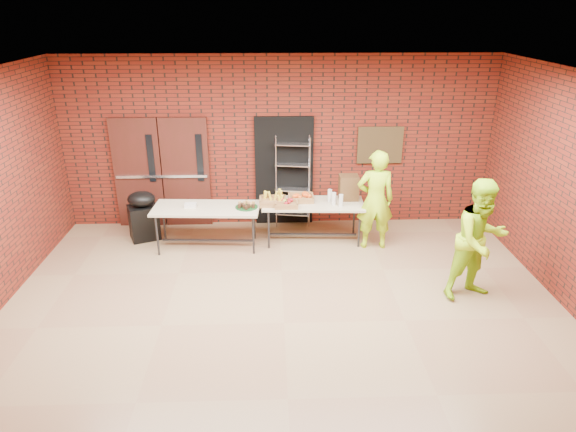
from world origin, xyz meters
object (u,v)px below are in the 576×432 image
Objects in this scene: wire_rack at (293,182)px; coffee_dispenser at (349,187)px; covered_grill at (143,215)px; volunteer_man at (480,240)px; volunteer_woman at (375,200)px; table_right at (313,206)px; table_left at (206,211)px.

wire_rack is 1.13m from coffee_dispenser.
wire_rack reaches higher than coffee_dispenser.
wire_rack is 3.98× the size of coffee_dispenser.
covered_grill is 5.73m from volunteer_man.
volunteer_woman is at bearing -49.02° from coffee_dispenser.
coffee_dispenser is at bearing 17.08° from table_right.
coffee_dispenser is 0.25× the size of volunteer_man.
covered_grill reaches higher than table_left.
table_right is 4.12× the size of coffee_dispenser.
volunteer_woman is (1.04, -0.29, 0.21)m from table_right.
covered_grill is at bearing 140.31° from volunteer_man.
volunteer_woman reaches higher than wire_rack.
wire_rack is 2.81m from covered_grill.
volunteer_woman reaches higher than covered_grill.
table_left is 4.22× the size of coffee_dispenser.
volunteer_woman is (1.38, -1.01, 0.00)m from wire_rack.
covered_grill is at bearing -7.08° from volunteer_woman.
wire_rack reaches higher than covered_grill.
covered_grill is at bearing 179.53° from coffee_dispenser.
covered_grill is at bearing 179.14° from table_right.
coffee_dispenser is at bearing 11.30° from table_left.
volunteer_woman is at bearing -27.68° from wire_rack.
table_left is 2.56m from coffee_dispenser.
covered_grill reaches higher than table_right.
volunteer_man reaches higher than coffee_dispenser.
wire_rack is 0.81m from table_right.
wire_rack reaches higher than table_left.
coffee_dispenser is (0.65, 0.16, 0.28)m from table_right.
volunteer_man reaches higher than table_right.
table_right is 1.03× the size of volunteer_woman.
table_right is at bearing -26.56° from covered_grill.
volunteer_woman reaches higher than coffee_dispenser.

